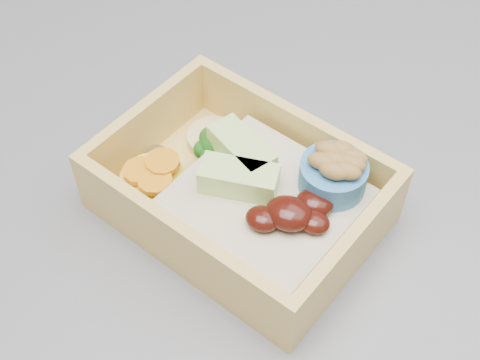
% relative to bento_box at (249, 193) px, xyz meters
% --- Properties ---
extents(bento_box, '(0.19, 0.16, 0.06)m').
position_rel_bento_box_xyz_m(bento_box, '(0.00, 0.00, 0.00)').
color(bento_box, '#DEB85B').
rests_on(bento_box, island).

